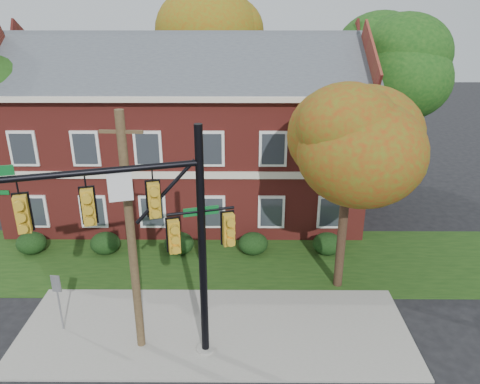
{
  "coord_description": "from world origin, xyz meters",
  "views": [
    {
      "loc": [
        0.98,
        -12.86,
        10.99
      ],
      "look_at": [
        0.9,
        3.0,
        4.63
      ],
      "focal_mm": 35.0,
      "sensor_mm": 36.0,
      "label": 1
    }
  ],
  "objects_px": {
    "tree_far_rear": "(218,40)",
    "hedge_left": "(105,243)",
    "apartment_building": "(187,124)",
    "hedge_far_right": "(327,244)",
    "tree_near_right": "(358,132)",
    "hedge_far_left": "(31,243)",
    "traffic_signal": "(154,227)",
    "tree_right_rear": "(399,63)",
    "sign_post": "(58,294)",
    "utility_pole": "(131,238)",
    "hedge_right": "(253,244)",
    "hedge_center": "(179,243)"
  },
  "relations": [
    {
      "from": "hedge_center",
      "to": "tree_near_right",
      "type": "distance_m",
      "value": 9.9
    },
    {
      "from": "hedge_left",
      "to": "tree_far_rear",
      "type": "bearing_deg",
      "value": 69.71
    },
    {
      "from": "hedge_far_left",
      "to": "utility_pole",
      "type": "relative_size",
      "value": 0.17
    },
    {
      "from": "tree_near_right",
      "to": "utility_pole",
      "type": "xyz_separation_m",
      "value": [
        -7.72,
        -3.68,
        -2.48
      ]
    },
    {
      "from": "hedge_right",
      "to": "hedge_left",
      "type": "bearing_deg",
      "value": 180.0
    },
    {
      "from": "tree_right_rear",
      "to": "tree_far_rear",
      "type": "height_order",
      "value": "tree_far_rear"
    },
    {
      "from": "apartment_building",
      "to": "hedge_left",
      "type": "relative_size",
      "value": 13.43
    },
    {
      "from": "traffic_signal",
      "to": "sign_post",
      "type": "bearing_deg",
      "value": 142.41
    },
    {
      "from": "tree_near_right",
      "to": "hedge_far_left",
      "type": "bearing_deg",
      "value": 168.73
    },
    {
      "from": "hedge_right",
      "to": "utility_pole",
      "type": "bearing_deg",
      "value": -121.55
    },
    {
      "from": "hedge_right",
      "to": "hedge_far_right",
      "type": "xyz_separation_m",
      "value": [
        3.5,
        0.0,
        0.0
      ]
    },
    {
      "from": "hedge_far_right",
      "to": "utility_pole",
      "type": "distance_m",
      "value": 10.59
    },
    {
      "from": "tree_near_right",
      "to": "sign_post",
      "type": "height_order",
      "value": "tree_near_right"
    },
    {
      "from": "sign_post",
      "to": "apartment_building",
      "type": "bearing_deg",
      "value": 80.3
    },
    {
      "from": "apartment_building",
      "to": "hedge_left",
      "type": "xyz_separation_m",
      "value": [
        -3.5,
        -5.25,
        -4.46
      ]
    },
    {
      "from": "apartment_building",
      "to": "hedge_far_right",
      "type": "xyz_separation_m",
      "value": [
        7.0,
        -5.25,
        -4.46
      ]
    },
    {
      "from": "tree_near_right",
      "to": "hedge_left",
      "type": "bearing_deg",
      "value": 165.19
    },
    {
      "from": "tree_right_rear",
      "to": "traffic_signal",
      "type": "bearing_deg",
      "value": -129.38
    },
    {
      "from": "hedge_right",
      "to": "sign_post",
      "type": "bearing_deg",
      "value": -140.84
    },
    {
      "from": "hedge_far_right",
      "to": "apartment_building",
      "type": "bearing_deg",
      "value": 143.11
    },
    {
      "from": "tree_near_right",
      "to": "sign_post",
      "type": "relative_size",
      "value": 3.72
    },
    {
      "from": "hedge_far_right",
      "to": "sign_post",
      "type": "xyz_separation_m",
      "value": [
        -10.5,
        -5.7,
        1.04
      ]
    },
    {
      "from": "traffic_signal",
      "to": "tree_right_rear",
      "type": "bearing_deg",
      "value": 34.28
    },
    {
      "from": "hedge_left",
      "to": "utility_pole",
      "type": "height_order",
      "value": "utility_pole"
    },
    {
      "from": "apartment_building",
      "to": "hedge_center",
      "type": "height_order",
      "value": "apartment_building"
    },
    {
      "from": "tree_near_right",
      "to": "tree_far_rear",
      "type": "relative_size",
      "value": 0.74
    },
    {
      "from": "traffic_signal",
      "to": "sign_post",
      "type": "distance_m",
      "value": 5.34
    },
    {
      "from": "apartment_building",
      "to": "hedge_right",
      "type": "bearing_deg",
      "value": -56.33
    },
    {
      "from": "hedge_right",
      "to": "tree_right_rear",
      "type": "bearing_deg",
      "value": 38.02
    },
    {
      "from": "tree_far_rear",
      "to": "apartment_building",
      "type": "bearing_deg",
      "value": -99.71
    },
    {
      "from": "tree_far_rear",
      "to": "hedge_left",
      "type": "bearing_deg",
      "value": -110.29
    },
    {
      "from": "apartment_building",
      "to": "tree_far_rear",
      "type": "distance_m",
      "value": 8.84
    },
    {
      "from": "apartment_building",
      "to": "hedge_far_left",
      "type": "xyz_separation_m",
      "value": [
        -7.0,
        -5.25,
        -4.46
      ]
    },
    {
      "from": "apartment_building",
      "to": "utility_pole",
      "type": "distance_m",
      "value": 11.81
    },
    {
      "from": "tree_right_rear",
      "to": "utility_pole",
      "type": "xyz_separation_m",
      "value": [
        -11.81,
        -12.63,
        -3.93
      ]
    },
    {
      "from": "hedge_right",
      "to": "traffic_signal",
      "type": "height_order",
      "value": "traffic_signal"
    },
    {
      "from": "hedge_far_left",
      "to": "tree_right_rear",
      "type": "relative_size",
      "value": 0.13
    },
    {
      "from": "hedge_far_left",
      "to": "sign_post",
      "type": "distance_m",
      "value": 6.77
    },
    {
      "from": "hedge_far_left",
      "to": "tree_near_right",
      "type": "relative_size",
      "value": 0.16
    },
    {
      "from": "tree_right_rear",
      "to": "utility_pole",
      "type": "distance_m",
      "value": 17.73
    },
    {
      "from": "hedge_right",
      "to": "tree_far_rear",
      "type": "height_order",
      "value": "tree_far_rear"
    },
    {
      "from": "hedge_left",
      "to": "tree_near_right",
      "type": "distance_m",
      "value": 12.68
    },
    {
      "from": "hedge_far_right",
      "to": "tree_near_right",
      "type": "bearing_deg",
      "value": -85.48
    },
    {
      "from": "hedge_far_right",
      "to": "hedge_left",
      "type": "bearing_deg",
      "value": 180.0
    },
    {
      "from": "hedge_far_right",
      "to": "tree_far_rear",
      "type": "height_order",
      "value": "tree_far_rear"
    },
    {
      "from": "hedge_far_right",
      "to": "tree_far_rear",
      "type": "bearing_deg",
      "value": 113.37
    },
    {
      "from": "hedge_right",
      "to": "tree_far_rear",
      "type": "relative_size",
      "value": 0.12
    },
    {
      "from": "hedge_far_right",
      "to": "traffic_signal",
      "type": "bearing_deg",
      "value": -132.55
    },
    {
      "from": "hedge_right",
      "to": "hedge_far_left",
      "type": "bearing_deg",
      "value": 180.0
    },
    {
      "from": "hedge_far_right",
      "to": "tree_right_rear",
      "type": "height_order",
      "value": "tree_right_rear"
    }
  ]
}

